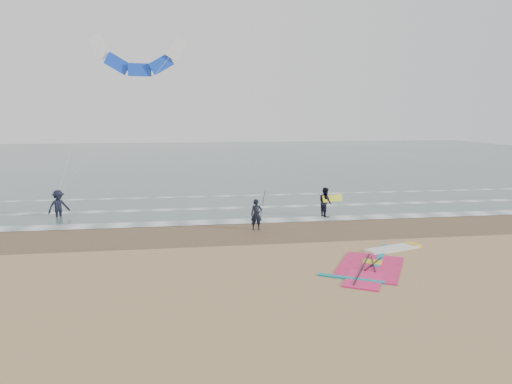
{
  "coord_description": "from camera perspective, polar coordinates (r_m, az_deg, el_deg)",
  "views": [
    {
      "loc": [
        -4.61,
        -16.47,
        5.8
      ],
      "look_at": [
        -1.47,
        5.0,
        2.2
      ],
      "focal_mm": 32.0,
      "sensor_mm": 36.0,
      "label": 1
    }
  ],
  "objects": [
    {
      "name": "foam_waterline",
      "position": [
        27.91,
        1.36,
        -2.51
      ],
      "size": [
        120.0,
        9.15,
        0.02
      ],
      "color": "white",
      "rests_on": "ground"
    },
    {
      "name": "held_pole",
      "position": [
        23.48,
        0.77,
        -1.93
      ],
      "size": [
        0.17,
        0.86,
        1.82
      ],
      "color": "black",
      "rests_on": "ground"
    },
    {
      "name": "sea_water",
      "position": [
        64.89,
        -4.23,
        4.28
      ],
      "size": [
        120.0,
        80.0,
        0.02
      ],
      "primitive_type": "cube",
      "color": "#47605E",
      "rests_on": "ground"
    },
    {
      "name": "surf_kite",
      "position": [
        32.15,
        -14.44,
        15.8
      ],
      "size": [
        7.67,
        4.63,
        9.79
      ],
      "color": "white",
      "rests_on": "ground"
    },
    {
      "name": "person_walking",
      "position": [
        26.89,
        8.65,
        -1.25
      ],
      "size": [
        0.82,
        0.96,
        1.74
      ],
      "primitive_type": "imported",
      "rotation": [
        0.0,
        0.0,
        1.78
      ],
      "color": "black",
      "rests_on": "ground"
    },
    {
      "name": "wet_sand_band",
      "position": [
        23.66,
        3.18,
        -4.78
      ],
      "size": [
        120.0,
        5.0,
        0.01
      ],
      "primitive_type": "cube",
      "color": "brown",
      "rests_on": "ground"
    },
    {
      "name": "carried_kiteboard",
      "position": [
        26.87,
        9.54,
        -0.78
      ],
      "size": [
        1.3,
        0.51,
        0.39
      ],
      "color": "yellow",
      "rests_on": "ground"
    },
    {
      "name": "person_wading",
      "position": [
        28.81,
        -23.49,
        -1.01
      ],
      "size": [
        1.44,
        1.34,
        1.95
      ],
      "primitive_type": "imported",
      "rotation": [
        0.0,
        0.0,
        0.66
      ],
      "color": "black",
      "rests_on": "ground"
    },
    {
      "name": "person_standing",
      "position": [
        23.51,
        0.05,
        -2.85
      ],
      "size": [
        0.59,
        0.39,
        1.61
      ],
      "primitive_type": "imported",
      "rotation": [
        0.0,
        0.0,
        0.0
      ],
      "color": "black",
      "rests_on": "ground"
    },
    {
      "name": "ground",
      "position": [
        18.06,
        7.01,
        -9.39
      ],
      "size": [
        120.0,
        120.0,
        0.0
      ],
      "primitive_type": "plane",
      "color": "tan",
      "rests_on": "ground"
    },
    {
      "name": "windsurf_rig",
      "position": [
        19.18,
        15.03,
        -8.4
      ],
      "size": [
        5.64,
        5.34,
        0.14
      ],
      "color": "white",
      "rests_on": "ground"
    }
  ]
}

